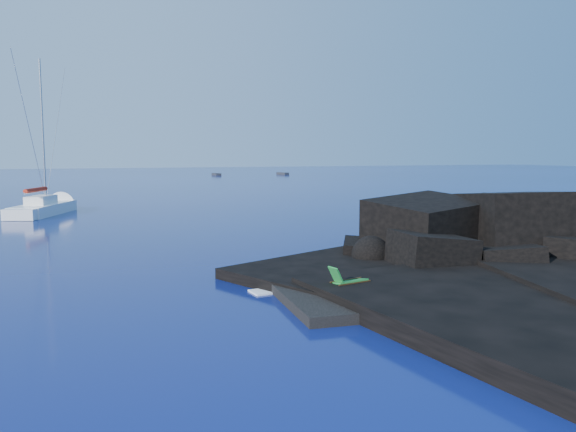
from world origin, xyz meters
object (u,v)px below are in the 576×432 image
at_px(deck_chair, 350,276).
at_px(distant_boat_b, 283,175).
at_px(sunbather, 394,276).
at_px(marker_cone, 338,280).
at_px(sailboat, 44,214).
at_px(distant_boat_a, 216,175).

relative_size(deck_chair, distant_boat_b, 0.35).
bearing_deg(deck_chair, distant_boat_b, 59.65).
height_order(sunbather, marker_cone, marker_cone).
bearing_deg(marker_cone, deck_chair, -68.46).
relative_size(sailboat, marker_cone, 25.96).
xyz_separation_m(deck_chair, distant_boat_a, (25.95, 115.93, -0.85)).
relative_size(distant_boat_a, distant_boat_b, 1.00).
height_order(sailboat, deck_chair, sailboat).
height_order(sailboat, marker_cone, sailboat).
distance_m(marker_cone, distant_boat_b, 122.02).
xyz_separation_m(sailboat, marker_cone, (10.66, -34.78, 0.61)).
height_order(deck_chair, sunbather, deck_chair).
xyz_separation_m(distant_boat_a, distant_boat_b, (16.90, -1.21, 0.00)).
bearing_deg(distant_boat_b, deck_chair, -120.15).
xyz_separation_m(sailboat, deck_chair, (10.88, -35.33, 0.85)).
distance_m(distant_boat_a, distant_boat_b, 16.94).
bearing_deg(deck_chair, sunbather, 6.80).
bearing_deg(marker_cone, distant_boat_a, 77.22).
height_order(distant_boat_a, distant_boat_b, same).
height_order(sunbather, distant_boat_a, sunbather).
bearing_deg(marker_cone, distant_boat_b, 69.33).
distance_m(sunbather, marker_cone, 2.49).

